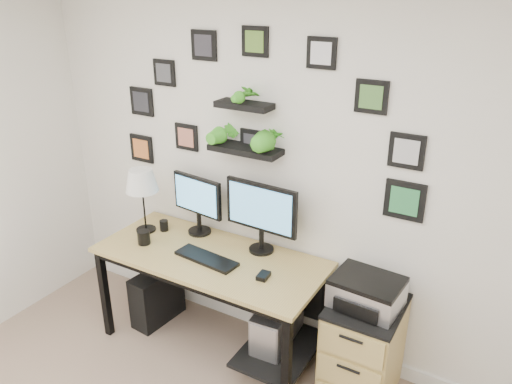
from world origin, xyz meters
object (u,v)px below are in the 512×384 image
Objects in this scene: pc_tower_grey at (277,334)px; printer at (367,292)px; mug at (144,237)px; pc_tower_black at (157,296)px; file_cabinet at (362,349)px; monitor_right at (261,212)px; monitor_left at (198,201)px; table_lamp at (142,182)px; desk at (218,270)px.

printer is (0.58, 0.03, 0.53)m from pc_tower_grey.
pc_tower_black is at bearing 108.47° from mug.
monitor_right is at bearing 170.72° from file_cabinet.
monitor_right reaches higher than monitor_left.
mug is (0.13, -0.16, -0.34)m from table_lamp.
pc_tower_black is 1.04m from pc_tower_grey.
file_cabinet reaches higher than pc_tower_grey.
mug is (-0.54, -0.13, 0.17)m from desk.
monitor_left reaches higher than pc_tower_black.
monitor_right reaches higher than pc_tower_black.
pc_tower_grey is at bearing 9.48° from mug.
monitor_left is 1.06× the size of pc_tower_black.
desk reaches higher than pc_tower_black.
desk is 3.81× the size of pc_tower_black.
desk is at bearing -176.82° from printer.
file_cabinet is at bearing 1.17° from printer.
file_cabinet is 1.58× the size of printer.
table_lamp is 1.75m from printer.
monitor_left is 0.67× the size of file_cabinet.
monitor_right reaches higher than desk.
monitor_right reaches higher than printer.
monitor_right is 0.88m from mug.
monitor_right is 0.86m from printer.
mug is 0.21× the size of pc_tower_grey.
monitor_left is at bearing 167.62° from pc_tower_grey.
table_lamp is 1.16× the size of pc_tower_black.
printer is (1.04, 0.06, 0.14)m from desk.
table_lamp is at bearing 127.99° from mug.
desk is 0.58m from mug.
file_cabinet is at bearing 7.94° from pc_tower_black.
desk is 0.84m from table_lamp.
printer is (1.71, 0.03, -0.38)m from table_lamp.
pc_tower_black is at bearing -24.03° from table_lamp.
pc_tower_grey is (0.22, -0.16, -0.81)m from monitor_right.
pc_tower_black is 0.87× the size of pc_tower_grey.
monitor_left is at bearing 174.07° from printer.
pc_tower_grey is at bearing 7.80° from pc_tower_black.
desk is at bearing -2.56° from table_lamp.
mug is at bearing -125.99° from monitor_left.
monitor_right is at bearing 144.12° from pc_tower_grey.
file_cabinet is at bearing -5.87° from monitor_left.
pc_tower_grey is (0.46, 0.03, -0.39)m from desk.
printer reaches higher than pc_tower_black.
monitor_left is at bearing 54.01° from mug.
monitor_left is (-0.30, 0.20, 0.39)m from desk.
table_lamp reaches higher than desk.
table_lamp reaches higher than printer.
table_lamp reaches higher than monitor_left.
monitor_right is at bearing 10.16° from table_lamp.
desk is 16.06× the size of mug.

